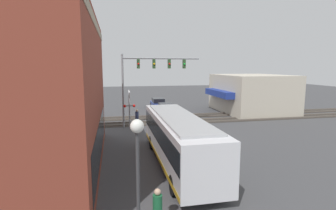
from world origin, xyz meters
TOP-DOWN VIEW (x-y plane):
  - ground_plane at (0.00, 0.00)m, footprint 120.00×120.00m
  - brick_building at (-5.61, 12.51)m, footprint 15.30×10.09m
  - shop_building at (10.63, -11.56)m, footprint 10.26×9.41m
  - city_bus at (-6.36, 2.80)m, footprint 11.18×2.59m
  - traffic_signal_gantry at (4.57, 3.21)m, footprint 0.42×7.89m
  - crossing_signal at (3.77, 5.16)m, footprint 1.41×1.18m
  - streetlamp at (-13.57, 5.92)m, footprint 0.44×0.44m
  - rail_track_near at (6.00, 0.00)m, footprint 2.60×60.00m
  - rail_track_far at (9.20, 0.00)m, footprint 2.60×60.00m
  - parked_car_red at (10.50, 0.20)m, footprint 4.50×1.82m
  - parked_car_blue at (16.55, 0.20)m, footprint 4.28×1.82m
  - pedestrian_at_crossing at (4.21, 4.41)m, footprint 0.34×0.34m

SIDE VIEW (x-z plane):
  - ground_plane at x=0.00m, z-range 0.00..0.00m
  - rail_track_near at x=6.00m, z-range -0.05..0.10m
  - rail_track_far at x=9.20m, z-range -0.05..0.10m
  - parked_car_blue at x=16.55m, z-range -0.05..1.39m
  - parked_car_red at x=10.50m, z-range -0.05..1.41m
  - pedestrian_at_crossing at x=4.21m, z-range 0.03..1.89m
  - city_bus at x=-6.36m, z-range 0.16..3.28m
  - crossing_signal at x=3.77m, z-range 0.39..4.20m
  - shop_building at x=10.63m, z-range 0.00..4.98m
  - streetlamp at x=-13.57m, z-range 0.44..4.91m
  - brick_building at x=-5.61m, z-range 0.00..9.03m
  - traffic_signal_gantry at x=4.57m, z-range 1.86..9.15m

